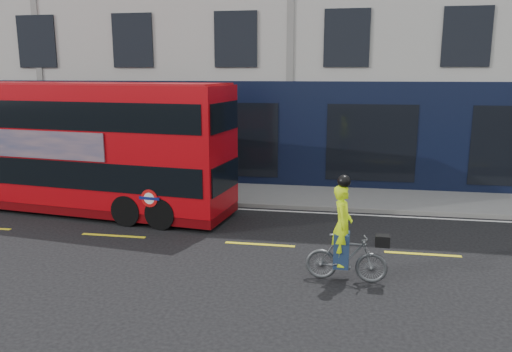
# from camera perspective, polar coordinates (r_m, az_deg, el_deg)

# --- Properties ---
(ground) EXTENTS (120.00, 120.00, 0.00)m
(ground) POSITION_cam_1_polar(r_m,az_deg,el_deg) (11.49, -0.83, -10.31)
(ground) COLOR black
(ground) RESTS_ON ground
(pavement) EXTENTS (60.00, 3.00, 0.12)m
(pavement) POSITION_cam_1_polar(r_m,az_deg,el_deg) (17.60, 3.16, -2.25)
(pavement) COLOR gray
(pavement) RESTS_ON ground
(kerb) EXTENTS (60.00, 0.12, 0.13)m
(kerb) POSITION_cam_1_polar(r_m,az_deg,el_deg) (16.16, 2.52, -3.50)
(kerb) COLOR slate
(kerb) RESTS_ON ground
(building_terrace) EXTENTS (50.00, 10.07, 15.00)m
(building_terrace) POSITION_cam_1_polar(r_m,az_deg,el_deg) (23.70, 5.37, 19.42)
(building_terrace) COLOR #B0ACA6
(building_terrace) RESTS_ON ground
(road_edge_line) EXTENTS (58.00, 0.10, 0.01)m
(road_edge_line) POSITION_cam_1_polar(r_m,az_deg,el_deg) (15.89, 2.37, -4.00)
(road_edge_line) COLOR silver
(road_edge_line) RESTS_ON ground
(lane_dashes) EXTENTS (58.00, 0.12, 0.01)m
(lane_dashes) POSITION_cam_1_polar(r_m,az_deg,el_deg) (12.87, 0.44, -7.82)
(lane_dashes) COLOR yellow
(lane_dashes) RESTS_ON ground
(bus) EXTENTS (10.17, 3.50, 4.02)m
(bus) POSITION_cam_1_polar(r_m,az_deg,el_deg) (16.54, -19.77, 3.22)
(bus) COLOR #AF070D
(bus) RESTS_ON ground
(cyclist) EXTENTS (1.73, 0.64, 2.29)m
(cyclist) POSITION_cam_1_polar(r_m,az_deg,el_deg) (10.66, 10.15, -7.89)
(cyclist) COLOR #4D5052
(cyclist) RESTS_ON ground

